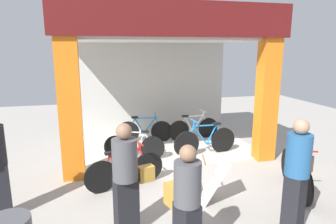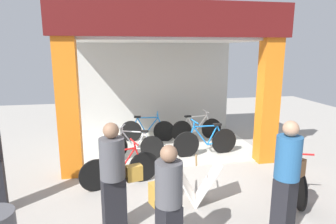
{
  "view_description": "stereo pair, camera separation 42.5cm",
  "coord_description": "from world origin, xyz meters",
  "px_view_note": "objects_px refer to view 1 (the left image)",
  "views": [
    {
      "loc": [
        -1.75,
        -6.13,
        2.69
      ],
      "look_at": [
        0.0,
        0.77,
        1.15
      ],
      "focal_mm": 31.41,
      "sensor_mm": 36.0,
      "label": 1
    },
    {
      "loc": [
        -1.34,
        -6.23,
        2.69
      ],
      "look_at": [
        0.0,
        0.77,
        1.15
      ],
      "focal_mm": 31.41,
      "sensor_mm": 36.0,
      "label": 2
    }
  ],
  "objects_px": {
    "bicycle_inside_0": "(194,128)",
    "pedestrian_3": "(186,203)",
    "pedestrian_0": "(126,177)",
    "bicycle_inside_3": "(134,146)",
    "sandwich_board_sign": "(203,180)",
    "pedestrian_2": "(297,174)",
    "bicycle_parked_0": "(125,170)",
    "bicycle_inside_1": "(145,131)",
    "bicycle_parked_1": "(295,173)",
    "bicycle_inside_2": "(205,141)"
  },
  "relations": [
    {
      "from": "bicycle_inside_1",
      "to": "pedestrian_3",
      "type": "height_order",
      "value": "pedestrian_3"
    },
    {
      "from": "bicycle_inside_3",
      "to": "pedestrian_2",
      "type": "height_order",
      "value": "pedestrian_2"
    },
    {
      "from": "bicycle_parked_0",
      "to": "pedestrian_2",
      "type": "height_order",
      "value": "pedestrian_2"
    },
    {
      "from": "bicycle_parked_0",
      "to": "bicycle_inside_1",
      "type": "bearing_deg",
      "value": 72.37
    },
    {
      "from": "bicycle_inside_3",
      "to": "pedestrian_0",
      "type": "bearing_deg",
      "value": -99.81
    },
    {
      "from": "bicycle_inside_3",
      "to": "bicycle_inside_0",
      "type": "bearing_deg",
      "value": 31.08
    },
    {
      "from": "bicycle_inside_2",
      "to": "bicycle_parked_1",
      "type": "distance_m",
      "value": 2.47
    },
    {
      "from": "sandwich_board_sign",
      "to": "pedestrian_0",
      "type": "height_order",
      "value": "pedestrian_0"
    },
    {
      "from": "bicycle_inside_2",
      "to": "pedestrian_0",
      "type": "distance_m",
      "value": 3.65
    },
    {
      "from": "bicycle_parked_0",
      "to": "pedestrian_2",
      "type": "distance_m",
      "value": 3.11
    },
    {
      "from": "bicycle_inside_0",
      "to": "pedestrian_3",
      "type": "height_order",
      "value": "pedestrian_3"
    },
    {
      "from": "pedestrian_3",
      "to": "pedestrian_0",
      "type": "bearing_deg",
      "value": 129.16
    },
    {
      "from": "bicycle_inside_1",
      "to": "bicycle_parked_1",
      "type": "bearing_deg",
      "value": -58.46
    },
    {
      "from": "bicycle_inside_2",
      "to": "sandwich_board_sign",
      "type": "distance_m",
      "value": 2.39
    },
    {
      "from": "bicycle_inside_1",
      "to": "pedestrian_0",
      "type": "relative_size",
      "value": 0.94
    },
    {
      "from": "pedestrian_0",
      "to": "bicycle_inside_0",
      "type": "bearing_deg",
      "value": 59.04
    },
    {
      "from": "bicycle_inside_0",
      "to": "pedestrian_0",
      "type": "xyz_separation_m",
      "value": [
        -2.46,
        -4.09,
        0.52
      ]
    },
    {
      "from": "sandwich_board_sign",
      "to": "pedestrian_3",
      "type": "height_order",
      "value": "pedestrian_3"
    },
    {
      "from": "bicycle_inside_2",
      "to": "pedestrian_2",
      "type": "xyz_separation_m",
      "value": [
        0.11,
        -3.34,
        0.53
      ]
    },
    {
      "from": "sandwich_board_sign",
      "to": "pedestrian_2",
      "type": "xyz_separation_m",
      "value": [
        1.01,
        -1.13,
        0.5
      ]
    },
    {
      "from": "bicycle_parked_1",
      "to": "pedestrian_3",
      "type": "relative_size",
      "value": 1.03
    },
    {
      "from": "bicycle_parked_1",
      "to": "pedestrian_2",
      "type": "relative_size",
      "value": 0.93
    },
    {
      "from": "bicycle_inside_3",
      "to": "bicycle_parked_1",
      "type": "relative_size",
      "value": 0.9
    },
    {
      "from": "bicycle_inside_1",
      "to": "bicycle_parked_0",
      "type": "height_order",
      "value": "bicycle_parked_0"
    },
    {
      "from": "bicycle_parked_1",
      "to": "pedestrian_0",
      "type": "height_order",
      "value": "pedestrian_0"
    },
    {
      "from": "bicycle_parked_0",
      "to": "sandwich_board_sign",
      "type": "distance_m",
      "value": 1.57
    },
    {
      "from": "bicycle_inside_1",
      "to": "sandwich_board_sign",
      "type": "height_order",
      "value": "bicycle_inside_1"
    },
    {
      "from": "bicycle_parked_0",
      "to": "bicycle_parked_1",
      "type": "distance_m",
      "value": 3.28
    },
    {
      "from": "pedestrian_2",
      "to": "sandwich_board_sign",
      "type": "bearing_deg",
      "value": 131.79
    },
    {
      "from": "bicycle_inside_1",
      "to": "pedestrian_2",
      "type": "xyz_separation_m",
      "value": [
        1.43,
        -4.76,
        0.55
      ]
    },
    {
      "from": "pedestrian_2",
      "to": "bicycle_inside_1",
      "type": "bearing_deg",
      "value": 106.76
    },
    {
      "from": "bicycle_inside_0",
      "to": "pedestrian_3",
      "type": "xyz_separation_m",
      "value": [
        -1.81,
        -4.89,
        0.46
      ]
    },
    {
      "from": "pedestrian_2",
      "to": "bicycle_parked_1",
      "type": "bearing_deg",
      "value": 51.83
    },
    {
      "from": "bicycle_inside_0",
      "to": "pedestrian_2",
      "type": "distance_m",
      "value": 4.69
    },
    {
      "from": "bicycle_parked_0",
      "to": "bicycle_parked_1",
      "type": "bearing_deg",
      "value": -16.95
    },
    {
      "from": "pedestrian_0",
      "to": "pedestrian_2",
      "type": "relative_size",
      "value": 0.97
    },
    {
      "from": "bicycle_inside_3",
      "to": "bicycle_parked_0",
      "type": "bearing_deg",
      "value": -104.74
    },
    {
      "from": "bicycle_inside_2",
      "to": "bicycle_parked_0",
      "type": "xyz_separation_m",
      "value": [
        -2.2,
        -1.32,
        -0.02
      ]
    },
    {
      "from": "sandwich_board_sign",
      "to": "pedestrian_2",
      "type": "relative_size",
      "value": 0.56
    },
    {
      "from": "bicycle_inside_0",
      "to": "bicycle_inside_3",
      "type": "bearing_deg",
      "value": -148.92
    },
    {
      "from": "sandwich_board_sign",
      "to": "pedestrian_0",
      "type": "xyz_separation_m",
      "value": [
        -1.41,
        -0.56,
        0.47
      ]
    },
    {
      "from": "bicycle_parked_0",
      "to": "bicycle_inside_2",
      "type": "bearing_deg",
      "value": 31.0
    },
    {
      "from": "bicycle_parked_0",
      "to": "bicycle_inside_0",
      "type": "bearing_deg",
      "value": 48.48
    },
    {
      "from": "bicycle_inside_0",
      "to": "pedestrian_3",
      "type": "distance_m",
      "value": 5.23
    },
    {
      "from": "bicycle_inside_1",
      "to": "bicycle_inside_3",
      "type": "xyz_separation_m",
      "value": [
        -0.49,
        -1.28,
        -0.02
      ]
    },
    {
      "from": "bicycle_parked_1",
      "to": "pedestrian_3",
      "type": "distance_m",
      "value": 2.95
    },
    {
      "from": "bicycle_inside_1",
      "to": "bicycle_inside_2",
      "type": "relative_size",
      "value": 0.92
    },
    {
      "from": "bicycle_inside_1",
      "to": "pedestrian_3",
      "type": "distance_m",
      "value": 5.02
    },
    {
      "from": "bicycle_inside_2",
      "to": "bicycle_inside_0",
      "type": "bearing_deg",
      "value": 83.92
    },
    {
      "from": "bicycle_parked_0",
      "to": "pedestrian_3",
      "type": "height_order",
      "value": "pedestrian_3"
    }
  ]
}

